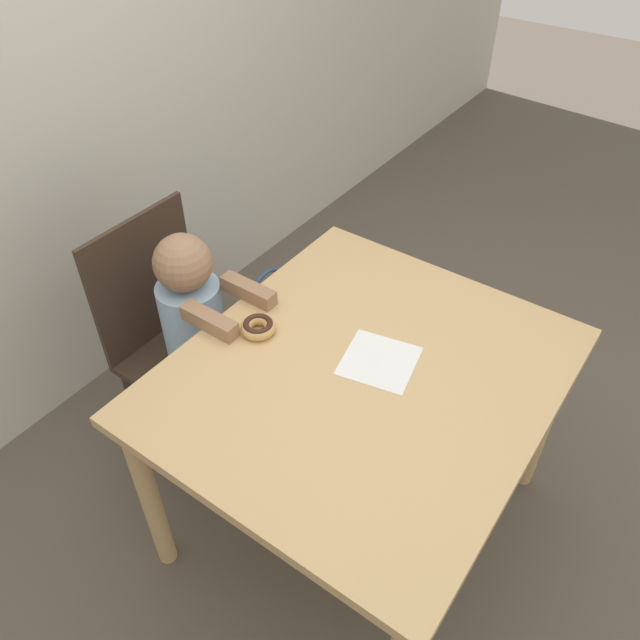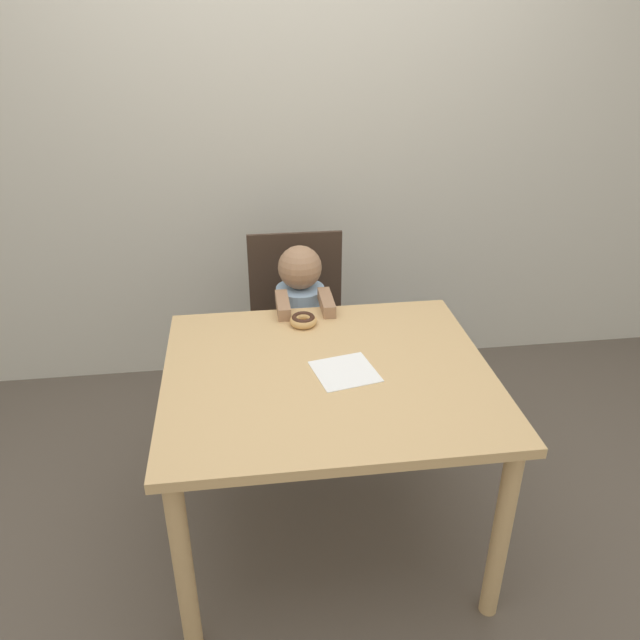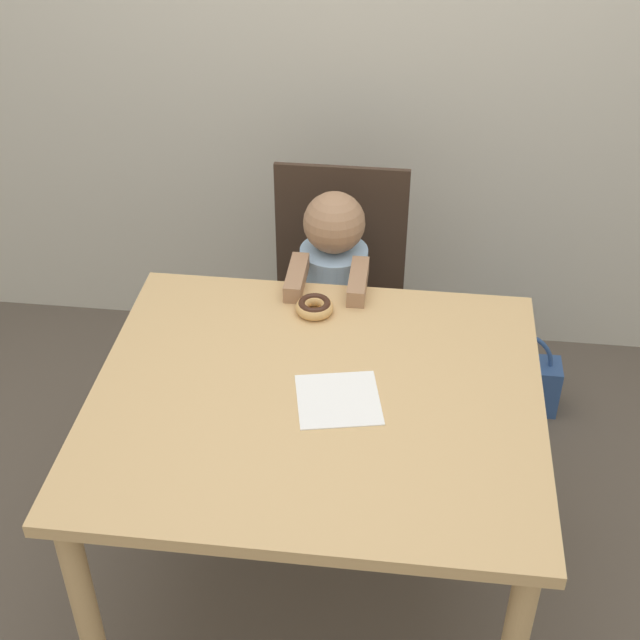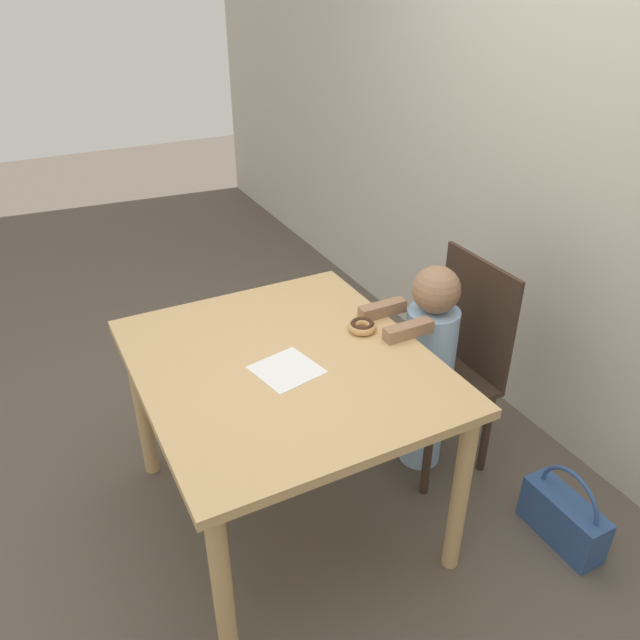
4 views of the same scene
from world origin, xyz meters
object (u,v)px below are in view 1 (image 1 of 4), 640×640
(child_figure, at_px, (198,345))
(handbag, at_px, (268,310))
(chair, at_px, (175,337))
(donut, at_px, (258,327))

(child_figure, xyz_separation_m, handbag, (0.62, 0.22, -0.39))
(chair, height_order, donut, chair)
(child_figure, bearing_deg, chair, 90.00)
(donut, bearing_deg, handbag, 39.63)
(child_figure, relative_size, handbag, 2.76)
(chair, height_order, child_figure, child_figure)
(donut, height_order, handbag, donut)
(chair, height_order, handbag, chair)
(child_figure, height_order, donut, child_figure)
(chair, distance_m, handbag, 0.73)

